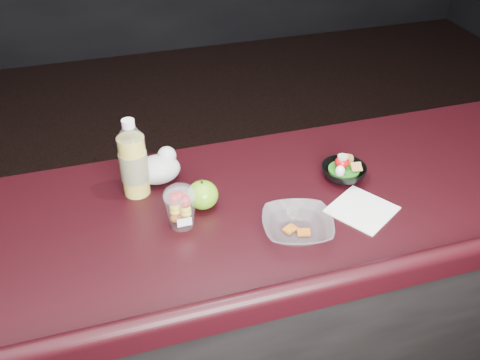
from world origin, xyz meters
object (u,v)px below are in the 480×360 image
at_px(lemonade_bottle, 134,164).
at_px(fruit_cup, 181,206).
at_px(green_apple, 203,195).
at_px(snack_bowl, 343,171).
at_px(takeout_bowl, 297,226).

height_order(lemonade_bottle, fruit_cup, lemonade_bottle).
height_order(green_apple, snack_bowl, green_apple).
bearing_deg(lemonade_bottle, fruit_cup, -62.47).
xyz_separation_m(snack_bowl, takeout_bowl, (-0.23, -0.20, -0.00)).
distance_m(fruit_cup, takeout_bowl, 0.32).
distance_m(lemonade_bottle, fruit_cup, 0.21).
distance_m(lemonade_bottle, takeout_bowl, 0.50).
relative_size(green_apple, snack_bowl, 0.53).
bearing_deg(snack_bowl, lemonade_bottle, 169.84).
bearing_deg(lemonade_bottle, snack_bowl, -10.16).
bearing_deg(green_apple, lemonade_bottle, 144.39).
bearing_deg(fruit_cup, takeout_bowl, -23.11).
xyz_separation_m(green_apple, takeout_bowl, (0.21, -0.18, -0.02)).
distance_m(lemonade_bottle, snack_bowl, 0.63).
xyz_separation_m(fruit_cup, takeout_bowl, (0.29, -0.12, -0.04)).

